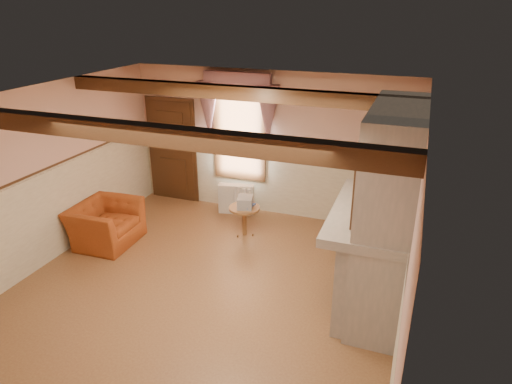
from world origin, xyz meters
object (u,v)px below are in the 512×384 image
(radiator, at_px, (236,199))
(mantel_clock, at_px, (380,185))
(armchair, at_px, (106,224))
(bowl, at_px, (376,202))
(oil_lamp, at_px, (380,183))
(side_table, at_px, (244,221))

(radiator, distance_m, mantel_clock, 3.39)
(armchair, height_order, mantel_clock, mantel_clock)
(bowl, height_order, oil_lamp, oil_lamp)
(bowl, relative_size, oil_lamp, 1.11)
(radiator, bearing_deg, bowl, -46.61)
(armchair, relative_size, radiator, 1.58)
(radiator, distance_m, oil_lamp, 3.41)
(side_table, bearing_deg, radiator, 121.25)
(armchair, bearing_deg, side_table, -65.18)
(armchair, height_order, oil_lamp, oil_lamp)
(side_table, bearing_deg, oil_lamp, -14.82)
(side_table, distance_m, bowl, 2.83)
(bowl, bearing_deg, radiator, 145.71)
(armchair, height_order, side_table, armchair)
(armchair, height_order, radiator, armchair)
(side_table, height_order, bowl, bowl)
(side_table, relative_size, mantel_clock, 2.31)
(mantel_clock, height_order, oil_lamp, oil_lamp)
(armchair, xyz_separation_m, radiator, (1.67, 1.92, -0.06))
(armchair, relative_size, mantel_clock, 4.62)
(side_table, distance_m, oil_lamp, 2.73)
(armchair, distance_m, mantel_clock, 4.67)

